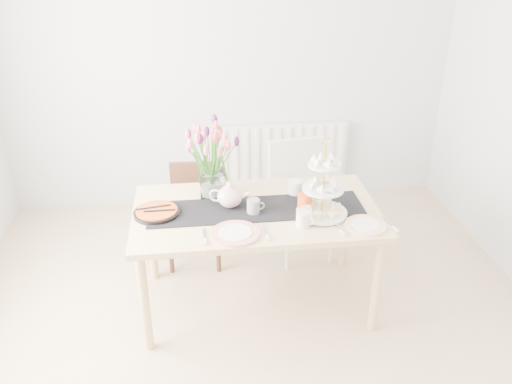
{
  "coord_description": "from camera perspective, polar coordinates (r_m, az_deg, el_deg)",
  "views": [
    {
      "loc": [
        -0.32,
        -2.45,
        2.45
      ],
      "look_at": [
        0.05,
        0.57,
        0.9
      ],
      "focal_mm": 38.0,
      "sensor_mm": 36.0,
      "label": 1
    }
  ],
  "objects": [
    {
      "name": "chair_white",
      "position": [
        4.27,
        4.69,
        0.24
      ],
      "size": [
        0.51,
        0.51,
        0.92
      ],
      "rotation": [
        0.0,
        0.0,
        0.13
      ],
      "color": "silver",
      "rests_on": "ground"
    },
    {
      "name": "dining_table",
      "position": [
        3.57,
        0.01,
        -2.93
      ],
      "size": [
        1.6,
        0.9,
        0.75
      ],
      "color": "tan",
      "rests_on": "ground"
    },
    {
      "name": "plate_left",
      "position": [
        3.26,
        -2.19,
        -4.37
      ],
      "size": [
        0.3,
        0.3,
        0.02
      ],
      "primitive_type": "cylinder",
      "rotation": [
        0.0,
        0.0,
        0.01
      ],
      "color": "silver",
      "rests_on": "dining_table"
    },
    {
      "name": "chair_brown",
      "position": [
        4.25,
        -6.43,
        -1.47
      ],
      "size": [
        0.43,
        0.43,
        0.77
      ],
      "rotation": [
        0.0,
        0.0,
        -0.09
      ],
      "color": "#362013",
      "rests_on": "ground"
    },
    {
      "name": "radiator",
      "position": [
        5.12,
        2.88,
        3.89
      ],
      "size": [
        1.2,
        0.08,
        0.6
      ],
      "primitive_type": "cube",
      "color": "white",
      "rests_on": "room_shell"
    },
    {
      "name": "tart_tin",
      "position": [
        3.52,
        -10.41,
        -2.11
      ],
      "size": [
        0.3,
        0.3,
        0.04
      ],
      "rotation": [
        0.0,
        0.0,
        -0.26
      ],
      "color": "black",
      "rests_on": "dining_table"
    },
    {
      "name": "table_runner",
      "position": [
        3.53,
        0.01,
        -1.79
      ],
      "size": [
        1.4,
        0.35,
        0.01
      ],
      "primitive_type": "cube",
      "color": "black",
      "rests_on": "dining_table"
    },
    {
      "name": "tulip_vase",
      "position": [
        3.6,
        -4.77,
        4.65
      ],
      "size": [
        0.63,
        0.63,
        0.53
      ],
      "rotation": [
        0.0,
        0.0,
        0.36
      ],
      "color": "silver",
      "rests_on": "dining_table"
    },
    {
      "name": "plate_right",
      "position": [
        3.41,
        11.47,
        -3.46
      ],
      "size": [
        0.32,
        0.32,
        0.01
      ],
      "primitive_type": "cylinder",
      "rotation": [
        0.0,
        0.0,
        0.26
      ],
      "color": "white",
      "rests_on": "dining_table"
    },
    {
      "name": "mug_grey",
      "position": [
        3.46,
        -0.29,
        -1.54
      ],
      "size": [
        0.09,
        0.09,
        0.1
      ],
      "primitive_type": "cylinder",
      "rotation": [
        0.0,
        0.0,
        0.07
      ],
      "color": "gray",
      "rests_on": "dining_table"
    },
    {
      "name": "mug_orange",
      "position": [
        3.52,
        5.14,
        -1.07
      ],
      "size": [
        0.13,
        0.13,
        0.11
      ],
      "primitive_type": "cylinder",
      "rotation": [
        0.0,
        0.0,
        0.83
      ],
      "color": "#FA4E1B",
      "rests_on": "dining_table"
    },
    {
      "name": "room_shell",
      "position": [
        2.73,
        0.51,
        1.96
      ],
      "size": [
        4.5,
        4.5,
        4.5
      ],
      "color": "tan",
      "rests_on": "ground"
    },
    {
      "name": "cake_stand",
      "position": [
        3.43,
        7.03,
        -0.36
      ],
      "size": [
        0.33,
        0.33,
        0.48
      ],
      "rotation": [
        0.0,
        0.0,
        -0.33
      ],
      "color": "gold",
      "rests_on": "dining_table"
    },
    {
      "name": "teapot",
      "position": [
        3.52,
        -2.76,
        -0.47
      ],
      "size": [
        0.31,
        0.27,
        0.17
      ],
      "primitive_type": null,
      "rotation": [
        0.0,
        0.0,
        -0.26
      ],
      "color": "silver",
      "rests_on": "dining_table"
    },
    {
      "name": "mug_white",
      "position": [
        3.33,
        4.94,
        -2.87
      ],
      "size": [
        0.12,
        0.12,
        0.1
      ],
      "primitive_type": "cylinder",
      "rotation": [
        0.0,
        0.0,
        -0.61
      ],
      "color": "silver",
      "rests_on": "dining_table"
    },
    {
      "name": "cream_jug",
      "position": [
        3.71,
        4.16,
        0.46
      ],
      "size": [
        0.12,
        0.12,
        0.1
      ],
      "primitive_type": "cylinder",
      "rotation": [
        0.0,
        0.0,
        -0.22
      ],
      "color": "silver",
      "rests_on": "dining_table"
    }
  ]
}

